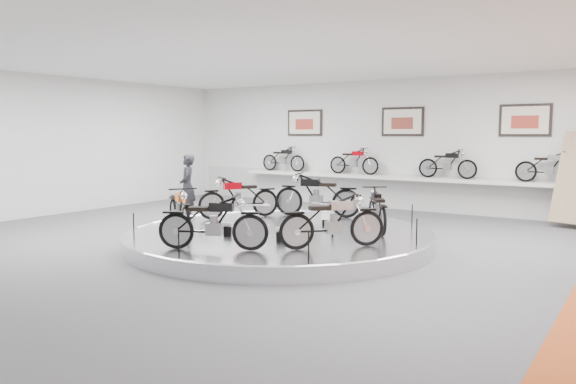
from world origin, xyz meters
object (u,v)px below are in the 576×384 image
Objects in this scene: shelf at (398,178)px; bike_f at (332,221)px; bike_b at (317,195)px; bike_e at (213,222)px; bike_d at (179,210)px; visitor at (188,186)px; display_platform at (279,238)px; bike_c at (239,197)px; bike_a at (377,209)px.

shelf is 6.56× the size of bike_f.
bike_b is (-0.39, -4.18, -0.16)m from shelf.
bike_d is at bearing 124.73° from bike_e.
visitor reaches higher than shelf.
shelf is at bearing 96.98° from visitor.
visitor reaches higher than display_platform.
shelf is at bearing 54.98° from bike_f.
shelf is (0.00, 6.40, 0.85)m from display_platform.
visitor is at bearing 157.14° from display_platform.
visitor is at bearing -75.87° from bike_c.
bike_c is 1.04× the size of bike_d.
bike_d is 1.94m from bike_e.
bike_c is at bearing 24.45° from bike_b.
visitor is at bearing -133.65° from shelf.
display_platform is 3.72× the size of bike_c.
display_platform is 3.49× the size of bike_b.
display_platform is at bearing 94.66° from bike_c.
bike_e is at bearing 80.97° from bike_b.
bike_f is (0.08, -2.09, 0.04)m from bike_a.
bike_a is at bearing 43.59° from bike_f.
bike_c is 0.97× the size of visitor.
display_platform is 6.46m from shelf.
bike_d is at bearing 1.83° from visitor.
display_platform is 3.88× the size of bike_d.
bike_f is (3.38, 0.40, 0.01)m from bike_d.
display_platform is at bearing 65.49° from bike_e.
display_platform is 4.15× the size of bike_a.
bike_e is 0.95× the size of visitor.
bike_c is 3.76m from bike_e.
bike_c reaches higher than bike_d.
display_platform is at bearing 27.77° from visitor.
bike_d is at bearing 92.47° from bike_a.
bike_c is 1.03× the size of bike_e.
bike_e is at bearing -89.36° from shelf.
shelf is 6.31m from visitor.
shelf is 6.57× the size of bike_e.
visitor reaches higher than bike_a.
bike_e reaches higher than shelf.
bike_c is at bearing 94.44° from bike_e.
bike_b is at bearing 76.03° from bike_f.
display_platform is 3.82× the size of bike_f.
bike_a is 0.87× the size of visitor.
visitor reaches higher than bike_e.
bike_b reaches higher than display_platform.
shelf is 4.20m from bike_b.
bike_d is (-1.61, -7.70, -0.21)m from shelf.
bike_c is at bearing 32.00° from visitor.
display_platform is 2.22m from bike_c.
visitor reaches higher than bike_f.
bike_e is at bearing 6.19° from bike_d.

